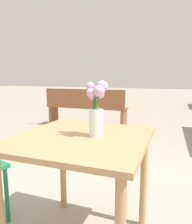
{
  "coord_description": "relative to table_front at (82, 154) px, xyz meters",
  "views": [
    {
      "loc": [
        0.57,
        -1.15,
        1.11
      ],
      "look_at": [
        0.08,
        0.03,
        0.9
      ],
      "focal_mm": 35.0,
      "sensor_mm": 36.0,
      "label": 1
    }
  ],
  "objects": [
    {
      "name": "flower_vase",
      "position": [
        0.08,
        0.03,
        0.27
      ],
      "size": [
        0.14,
        0.13,
        0.33
      ],
      "color": "silver",
      "rests_on": "table_front"
    },
    {
      "name": "table_front",
      "position": [
        0.0,
        0.0,
        0.0
      ],
      "size": [
        0.82,
        0.85,
        0.75
      ],
      "color": "tan",
      "rests_on": "ground_plane"
    },
    {
      "name": "bench_middle",
      "position": [
        -1.46,
        3.11,
        -0.17
      ],
      "size": [
        1.83,
        0.43,
        0.85
      ],
      "color": "brown",
      "rests_on": "ground_plane"
    }
  ]
}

